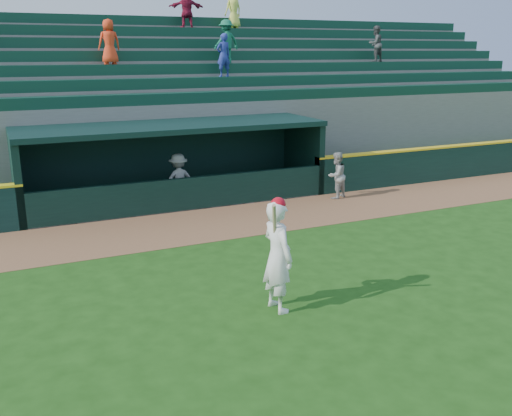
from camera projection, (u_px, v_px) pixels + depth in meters
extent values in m
plane|color=#1C4511|center=(289.00, 290.00, 11.44)|extent=(120.00, 120.00, 0.00)
cube|color=brown|center=(206.00, 224.00, 15.72)|extent=(40.00, 3.00, 0.01)
cube|color=black|center=(490.00, 159.00, 21.96)|extent=(15.50, 0.30, 1.20)
cube|color=yellow|center=(492.00, 143.00, 21.79)|extent=(15.50, 0.32, 0.06)
imported|color=#9E9E99|center=(336.00, 175.00, 18.32)|extent=(0.89, 0.79, 1.51)
imported|color=#989893|center=(179.00, 180.00, 17.52)|extent=(1.07, 0.67, 1.60)
cube|color=slate|center=(176.00, 200.00, 18.17)|extent=(9.00, 2.60, 0.04)
cube|color=black|center=(17.00, 179.00, 16.01)|extent=(0.20, 2.60, 2.30)
cube|color=black|center=(303.00, 155.00, 19.73)|extent=(0.20, 2.60, 2.30)
cube|color=black|center=(163.00, 159.00, 19.00)|extent=(9.40, 0.20, 2.30)
cube|color=black|center=(173.00, 126.00, 17.54)|extent=(9.40, 2.80, 0.16)
cube|color=black|center=(187.00, 194.00, 16.97)|extent=(9.00, 0.16, 1.00)
cube|color=brown|center=(168.00, 188.00, 18.81)|extent=(8.40, 0.45, 0.10)
cube|color=slate|center=(158.00, 147.00, 19.38)|extent=(34.00, 0.85, 2.91)
cube|color=#0F3828|center=(157.00, 99.00, 18.84)|extent=(34.00, 0.60, 0.36)
cube|color=slate|center=(152.00, 137.00, 20.06)|extent=(34.00, 0.85, 3.36)
cube|color=#0F3828|center=(150.00, 84.00, 19.46)|extent=(34.00, 0.60, 0.36)
cube|color=slate|center=(145.00, 128.00, 20.75)|extent=(34.00, 0.85, 3.81)
cube|color=#0F3828|center=(143.00, 69.00, 20.09)|extent=(34.00, 0.60, 0.36)
cube|color=slate|center=(139.00, 119.00, 21.43)|extent=(34.00, 0.85, 4.26)
cube|color=#0F3828|center=(137.00, 56.00, 20.71)|extent=(34.00, 0.60, 0.36)
cube|color=slate|center=(134.00, 111.00, 22.12)|extent=(34.00, 0.85, 4.71)
cube|color=#0F3828|center=(131.00, 43.00, 21.33)|extent=(34.00, 0.60, 0.36)
cube|color=slate|center=(128.00, 104.00, 22.80)|extent=(34.00, 0.85, 5.16)
cube|color=#0F3828|center=(125.00, 31.00, 21.96)|extent=(34.00, 0.60, 0.36)
cube|color=slate|center=(124.00, 96.00, 23.48)|extent=(34.00, 0.85, 5.61)
cube|color=#0F3828|center=(120.00, 20.00, 22.58)|extent=(34.00, 0.60, 0.36)
cube|color=slate|center=(121.00, 95.00, 23.99)|extent=(34.50, 0.30, 5.61)
imported|color=#F83D1B|center=(109.00, 42.00, 19.41)|extent=(0.76, 0.52, 1.50)
imported|color=maroon|center=(187.00, 8.00, 22.75)|extent=(1.45, 0.61, 1.52)
imported|color=navy|center=(224.00, 55.00, 20.34)|extent=(0.61, 0.45, 1.51)
imported|color=#464646|center=(375.00, 44.00, 23.88)|extent=(0.81, 0.69, 1.47)
imported|color=#166546|center=(227.00, 42.00, 21.14)|extent=(1.11, 0.77, 1.57)
imported|color=#DFE550|center=(233.00, 9.00, 23.56)|extent=(0.84, 0.64, 1.54)
imported|color=white|center=(278.00, 256.00, 10.31)|extent=(0.58, 0.81, 2.08)
sphere|color=red|center=(278.00, 205.00, 10.05)|extent=(0.27, 0.27, 0.27)
cylinder|color=tan|center=(275.00, 222.00, 9.85)|extent=(0.30, 0.46, 0.76)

